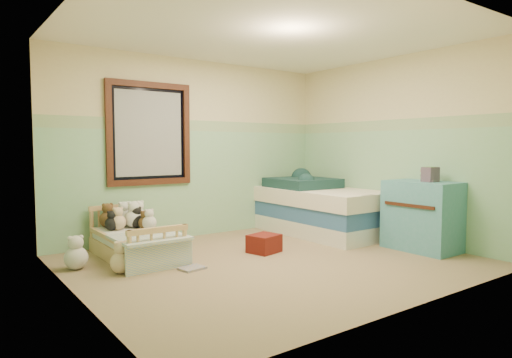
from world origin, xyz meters
TOP-DOWN VIEW (x-y plane):
  - floor at (0.00, 0.00)m, footprint 4.20×3.60m
  - ceiling at (0.00, 0.00)m, footprint 4.20×3.60m
  - wall_back at (0.00, 1.80)m, footprint 4.20×0.04m
  - wall_front at (0.00, -1.80)m, footprint 4.20×0.04m
  - wall_left at (-2.10, 0.00)m, footprint 0.04×3.60m
  - wall_right at (2.10, 0.00)m, footprint 0.04×3.60m
  - wainscot_mint at (0.00, 1.79)m, footprint 4.20×0.01m
  - border_strip at (0.00, 1.79)m, footprint 4.20×0.01m
  - window_frame at (-0.70, 1.76)m, footprint 1.16×0.06m
  - window_blinds at (-0.70, 1.77)m, footprint 0.92×0.01m
  - toddler_bed_frame at (-1.19, 1.05)m, footprint 0.67×1.34m
  - toddler_mattress at (-1.19, 1.05)m, footprint 0.61×1.28m
  - patchwork_quilt at (-1.19, 0.63)m, footprint 0.73×0.67m
  - plush_bed_brown at (-1.34, 1.55)m, footprint 0.20×0.20m
  - plush_bed_white at (-1.14, 1.55)m, footprint 0.21×0.21m
  - plush_bed_tan at (-1.29, 1.33)m, footprint 0.18×0.18m
  - plush_bed_dark at (-1.06, 1.33)m, footprint 0.18×0.18m
  - plush_floor_cream at (-1.88, 0.93)m, footprint 0.24×0.24m
  - plush_floor_tan at (-1.55, 0.51)m, footprint 0.23×0.23m
  - twin_bed_frame at (1.55, 0.89)m, footprint 1.02×2.05m
  - twin_boxspring at (1.55, 0.89)m, footprint 1.02×2.05m
  - twin_mattress at (1.55, 0.89)m, footprint 1.06×2.09m
  - teal_blanket at (1.50, 1.19)m, footprint 0.91×0.96m
  - dresser at (1.82, -0.65)m, footprint 0.53×0.85m
  - book_stack at (1.82, -0.75)m, footprint 0.19×0.15m
  - red_pillow at (0.17, 0.39)m, footprint 0.41×0.38m
  - floor_book at (-0.90, 0.23)m, footprint 0.28×0.23m
  - extra_plush_0 at (-1.08, 1.37)m, footprint 0.22×0.22m
  - extra_plush_1 at (-0.99, 1.13)m, footprint 0.17×0.17m
  - extra_plush_2 at (-1.02, 1.19)m, footprint 0.15×0.15m
  - extra_plush_3 at (-1.05, 1.36)m, footprint 0.17×0.17m
  - extra_plush_4 at (-1.37, 1.33)m, footprint 0.16×0.16m
  - extra_plush_5 at (-0.98, 1.50)m, footprint 0.21×0.21m

SIDE VIEW (x-z plane):
  - floor at x=0.00m, z-range -0.02..0.00m
  - floor_book at x=-0.90m, z-range 0.00..0.02m
  - toddler_bed_frame at x=-1.19m, z-range 0.00..0.17m
  - red_pillow at x=0.17m, z-range 0.00..0.22m
  - twin_bed_frame at x=1.55m, z-range 0.00..0.22m
  - plush_floor_tan at x=-1.55m, z-range 0.00..0.23m
  - plush_floor_cream at x=-1.88m, z-range 0.00..0.24m
  - toddler_mattress at x=-1.19m, z-range 0.17..0.29m
  - patchwork_quilt at x=-1.19m, z-range 0.29..0.32m
  - twin_boxspring at x=1.55m, z-range 0.22..0.44m
  - extra_plush_2 at x=-1.02m, z-range 0.29..0.45m
  - extra_plush_4 at x=-1.37m, z-range 0.29..0.45m
  - extra_plush_1 at x=-0.99m, z-range 0.29..0.46m
  - extra_plush_3 at x=-1.05m, z-range 0.29..0.46m
  - plush_bed_dark at x=-1.06m, z-range 0.29..0.47m
  - plush_bed_tan at x=-1.29m, z-range 0.29..0.48m
  - plush_bed_brown at x=-1.34m, z-range 0.29..0.50m
  - plush_bed_white at x=-1.14m, z-range 0.29..0.50m
  - extra_plush_5 at x=-0.98m, z-range 0.29..0.50m
  - extra_plush_0 at x=-1.08m, z-range 0.29..0.51m
  - dresser at x=1.82m, z-range 0.00..0.85m
  - twin_mattress at x=1.55m, z-range 0.44..0.66m
  - teal_blanket at x=1.50m, z-range 0.66..0.80m
  - wainscot_mint at x=0.00m, z-range 0.00..1.50m
  - book_stack at x=1.82m, z-range 0.85..1.03m
  - wall_back at x=0.00m, z-range 0.00..2.50m
  - wall_front at x=0.00m, z-range 0.00..2.50m
  - wall_left at x=-2.10m, z-range 0.00..2.50m
  - wall_right at x=2.10m, z-range 0.00..2.50m
  - window_blinds at x=-0.70m, z-range 0.89..2.01m
  - window_frame at x=-0.70m, z-range 0.77..2.13m
  - border_strip at x=0.00m, z-range 1.50..1.65m
  - ceiling at x=0.00m, z-range 2.50..2.52m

